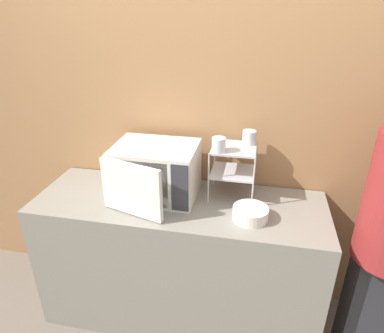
{
  "coord_description": "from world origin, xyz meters",
  "views": [
    {
      "loc": [
        0.45,
        -1.47,
        2.04
      ],
      "look_at": [
        0.08,
        0.34,
        1.16
      ],
      "focal_mm": 32.0,
      "sensor_mm": 36.0,
      "label": 1
    }
  ],
  "objects_px": {
    "microwave": "(155,172)",
    "glass_back_right": "(249,137)",
    "glass_front_left": "(219,145)",
    "bowl": "(250,214)",
    "dish_rack": "(233,161)"
  },
  "relations": [
    {
      "from": "microwave",
      "to": "glass_back_right",
      "type": "height_order",
      "value": "glass_back_right"
    },
    {
      "from": "microwave",
      "to": "glass_back_right",
      "type": "xyz_separation_m",
      "value": [
        0.56,
        0.17,
        0.21
      ]
    },
    {
      "from": "glass_back_right",
      "to": "glass_front_left",
      "type": "bearing_deg",
      "value": -136.84
    },
    {
      "from": "glass_back_right",
      "to": "bowl",
      "type": "distance_m",
      "value": 0.47
    },
    {
      "from": "microwave",
      "to": "glass_front_left",
      "type": "bearing_deg",
      "value": 2.41
    },
    {
      "from": "bowl",
      "to": "dish_rack",
      "type": "bearing_deg",
      "value": 117.87
    },
    {
      "from": "dish_rack",
      "to": "glass_back_right",
      "type": "xyz_separation_m",
      "value": [
        0.08,
        0.07,
        0.14
      ]
    },
    {
      "from": "glass_back_right",
      "to": "bowl",
      "type": "xyz_separation_m",
      "value": [
        0.05,
        -0.32,
        -0.34
      ]
    },
    {
      "from": "microwave",
      "to": "glass_front_left",
      "type": "xyz_separation_m",
      "value": [
        0.39,
        0.02,
        0.21
      ]
    },
    {
      "from": "microwave",
      "to": "bowl",
      "type": "xyz_separation_m",
      "value": [
        0.61,
        -0.15,
        -0.13
      ]
    },
    {
      "from": "glass_front_left",
      "to": "microwave",
      "type": "bearing_deg",
      "value": -177.59
    },
    {
      "from": "glass_back_right",
      "to": "bowl",
      "type": "height_order",
      "value": "glass_back_right"
    },
    {
      "from": "glass_front_left",
      "to": "glass_back_right",
      "type": "distance_m",
      "value": 0.23
    },
    {
      "from": "bowl",
      "to": "microwave",
      "type": "bearing_deg",
      "value": 166.13
    },
    {
      "from": "dish_rack",
      "to": "glass_front_left",
      "type": "distance_m",
      "value": 0.18
    }
  ]
}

